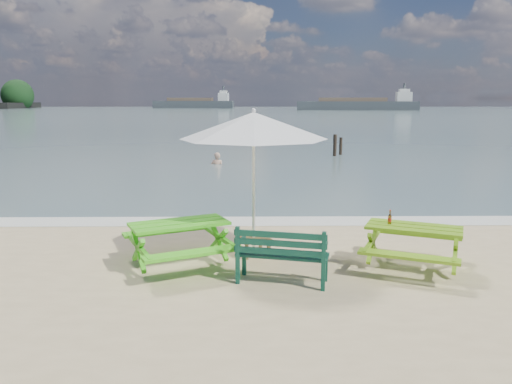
{
  "coord_description": "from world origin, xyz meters",
  "views": [
    {
      "loc": [
        -0.17,
        -6.67,
        2.82
      ],
      "look_at": [
        -0.06,
        3.0,
        1.0
      ],
      "focal_mm": 35.0,
      "sensor_mm": 36.0,
      "label": 1
    }
  ],
  "objects_px": {
    "picnic_table_right": "(413,248)",
    "beer_bottle": "(390,219)",
    "park_bench": "(282,266)",
    "patio_umbrella": "(254,126)",
    "swimmer": "(217,170)",
    "side_table": "(254,246)",
    "picnic_table_left": "(180,245)"
  },
  "relations": [
    {
      "from": "picnic_table_right",
      "to": "beer_bottle",
      "type": "bearing_deg",
      "value": 157.05
    },
    {
      "from": "park_bench",
      "to": "patio_umbrella",
      "type": "relative_size",
      "value": 0.44
    },
    {
      "from": "park_bench",
      "to": "swimmer",
      "type": "bearing_deg",
      "value": 97.72
    },
    {
      "from": "patio_umbrella",
      "to": "picnic_table_right",
      "type": "bearing_deg",
      "value": -15.71
    },
    {
      "from": "side_table",
      "to": "patio_umbrella",
      "type": "xyz_separation_m",
      "value": [
        0.0,
        0.0,
        2.17
      ]
    },
    {
      "from": "picnic_table_right",
      "to": "park_bench",
      "type": "relative_size",
      "value": 1.46
    },
    {
      "from": "side_table",
      "to": "swimmer",
      "type": "relative_size",
      "value": 0.42
    },
    {
      "from": "picnic_table_right",
      "to": "side_table",
      "type": "bearing_deg",
      "value": 164.29
    },
    {
      "from": "patio_umbrella",
      "to": "beer_bottle",
      "type": "xyz_separation_m",
      "value": [
        2.29,
        -0.59,
        -1.54
      ]
    },
    {
      "from": "picnic_table_right",
      "to": "patio_umbrella",
      "type": "relative_size",
      "value": 0.65
    },
    {
      "from": "picnic_table_left",
      "to": "park_bench",
      "type": "xyz_separation_m",
      "value": [
        1.69,
        -0.79,
        -0.1
      ]
    },
    {
      "from": "park_bench",
      "to": "side_table",
      "type": "distance_m",
      "value": 1.45
    },
    {
      "from": "park_bench",
      "to": "side_table",
      "type": "bearing_deg",
      "value": 107.24
    },
    {
      "from": "park_bench",
      "to": "swimmer",
      "type": "relative_size",
      "value": 0.93
    },
    {
      "from": "picnic_table_right",
      "to": "patio_umbrella",
      "type": "distance_m",
      "value": 3.41
    },
    {
      "from": "picnic_table_left",
      "to": "beer_bottle",
      "type": "bearing_deg",
      "value": -0.07
    },
    {
      "from": "side_table",
      "to": "beer_bottle",
      "type": "xyz_separation_m",
      "value": [
        2.29,
        -0.59,
        0.63
      ]
    },
    {
      "from": "picnic_table_left",
      "to": "side_table",
      "type": "xyz_separation_m",
      "value": [
        1.26,
        0.59,
        -0.19
      ]
    },
    {
      "from": "park_bench",
      "to": "picnic_table_right",
      "type": "bearing_deg",
      "value": 15.78
    },
    {
      "from": "picnic_table_left",
      "to": "beer_bottle",
      "type": "xyz_separation_m",
      "value": [
        3.55,
        -0.0,
        0.44
      ]
    },
    {
      "from": "picnic_table_right",
      "to": "swimmer",
      "type": "bearing_deg",
      "value": 107.01
    },
    {
      "from": "picnic_table_right",
      "to": "park_bench",
      "type": "distance_m",
      "value": 2.32
    },
    {
      "from": "picnic_table_left",
      "to": "swimmer",
      "type": "height_order",
      "value": "picnic_table_left"
    },
    {
      "from": "picnic_table_left",
      "to": "picnic_table_right",
      "type": "bearing_deg",
      "value": -2.33
    },
    {
      "from": "side_table",
      "to": "swimmer",
      "type": "xyz_separation_m",
      "value": [
        -1.5,
        12.85,
        -0.46
      ]
    },
    {
      "from": "side_table",
      "to": "swimmer",
      "type": "bearing_deg",
      "value": 96.67
    },
    {
      "from": "picnic_table_left",
      "to": "park_bench",
      "type": "height_order",
      "value": "park_bench"
    },
    {
      "from": "picnic_table_right",
      "to": "beer_bottle",
      "type": "xyz_separation_m",
      "value": [
        -0.37,
        0.16,
        0.46
      ]
    },
    {
      "from": "picnic_table_left",
      "to": "patio_umbrella",
      "type": "distance_m",
      "value": 2.42
    },
    {
      "from": "picnic_table_left",
      "to": "swimmer",
      "type": "distance_m",
      "value": 13.46
    },
    {
      "from": "patio_umbrella",
      "to": "swimmer",
      "type": "height_order",
      "value": "patio_umbrella"
    },
    {
      "from": "picnic_table_right",
      "to": "side_table",
      "type": "relative_size",
      "value": 3.24
    }
  ]
}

